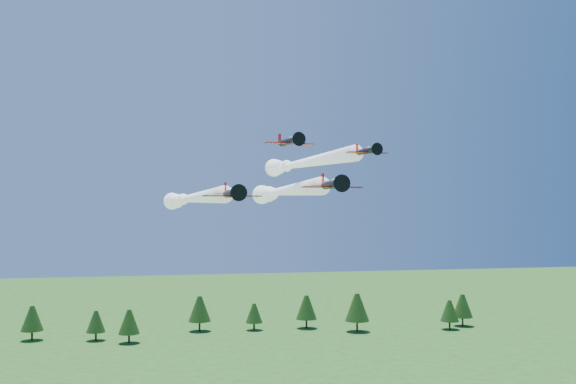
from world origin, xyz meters
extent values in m
cylinder|color=black|center=(1.77, -8.88, 41.51)|extent=(1.26, 5.84, 1.08)
cone|color=black|center=(1.88, -12.27, 41.51)|extent=(1.11, 1.00, 1.08)
cone|color=black|center=(1.90, -12.91, 41.51)|extent=(0.49, 0.50, 0.47)
cylinder|color=black|center=(1.91, -13.10, 41.51)|extent=(2.26, 0.12, 2.26)
cube|color=red|center=(1.79, -9.31, 41.16)|extent=(8.01, 1.71, 0.13)
cube|color=red|center=(1.65, -5.06, 41.56)|extent=(3.15, 1.02, 0.08)
cube|color=red|center=(1.64, -4.95, 42.42)|extent=(0.13, 1.03, 1.56)
ellipsoid|color=#7FABC4|center=(1.80, -9.85, 41.94)|extent=(0.82, 1.32, 0.67)
sphere|color=white|center=(0.65, 25.80, 41.51)|extent=(2.30, 2.30, 2.30)
sphere|color=white|center=(0.51, 30.10, 41.51)|extent=(3.00, 3.00, 3.00)
sphere|color=white|center=(0.37, 34.40, 41.51)|extent=(3.70, 3.70, 3.70)
cylinder|color=black|center=(-10.51, -2.14, 40.46)|extent=(1.67, 5.95, 1.09)
cone|color=black|center=(-10.17, -5.55, 40.46)|extent=(1.18, 1.08, 1.09)
cone|color=black|center=(-10.10, -6.20, 40.46)|extent=(0.53, 0.54, 0.48)
cylinder|color=black|center=(-10.08, -6.39, 40.46)|extent=(2.28, 0.27, 2.28)
cube|color=red|center=(-10.47, -2.58, 40.11)|extent=(8.16, 2.27, 0.13)
cube|color=red|center=(-10.90, 1.70, 40.51)|extent=(3.23, 1.24, 0.08)
cube|color=red|center=(-10.91, 1.81, 41.38)|extent=(0.20, 1.04, 1.58)
ellipsoid|color=#7FABC4|center=(-10.41, -3.12, 40.89)|extent=(0.91, 1.38, 0.68)
sphere|color=white|center=(-15.05, 42.61, 40.46)|extent=(2.30, 2.30, 2.30)
sphere|color=white|center=(-15.63, 48.32, 40.46)|extent=(3.00, 3.00, 3.00)
sphere|color=white|center=(-16.21, 54.04, 40.46)|extent=(3.70, 3.70, 3.70)
cylinder|color=black|center=(9.55, -0.36, 46.86)|extent=(1.50, 4.72, 0.86)
cone|color=black|center=(9.93, -3.05, 46.86)|extent=(0.96, 0.89, 0.86)
cone|color=black|center=(10.00, -3.56, 46.86)|extent=(0.43, 0.44, 0.38)
cylinder|color=black|center=(10.02, -3.70, 46.86)|extent=(1.79, 0.29, 1.81)
cube|color=red|center=(9.60, -0.70, 46.59)|extent=(6.47, 2.04, 0.10)
cube|color=red|center=(9.12, 2.66, 46.90)|extent=(2.57, 1.07, 0.06)
cube|color=red|center=(9.11, 2.75, 47.59)|extent=(0.19, 0.82, 1.25)
ellipsoid|color=#7FABC4|center=(9.66, -1.13, 47.20)|extent=(0.76, 1.11, 0.54)
sphere|color=white|center=(4.78, 33.28, 46.86)|extent=(2.30, 2.30, 2.30)
sphere|color=white|center=(4.17, 37.56, 46.86)|extent=(3.00, 3.00, 3.00)
sphere|color=white|center=(3.56, 41.84, 46.86)|extent=(3.70, 3.70, 3.70)
cylinder|color=black|center=(-0.14, 8.69, 48.98)|extent=(2.05, 5.78, 1.05)
cone|color=black|center=(0.45, 5.43, 48.98)|extent=(1.20, 1.12, 1.05)
cone|color=black|center=(0.56, 4.81, 48.98)|extent=(0.54, 0.55, 0.46)
cylinder|color=black|center=(0.59, 4.63, 48.98)|extent=(2.18, 0.43, 2.21)
cube|color=red|center=(-0.07, 8.28, 48.65)|extent=(7.91, 2.78, 0.13)
cube|color=red|center=(-0.81, 12.36, 49.03)|extent=(3.16, 1.42, 0.07)
cube|color=red|center=(-0.83, 12.47, 49.88)|extent=(0.27, 1.00, 1.53)
ellipsoid|color=#7FABC4|center=(0.03, 7.76, 49.40)|extent=(0.97, 1.38, 0.66)
cylinder|color=#382314|center=(43.03, 105.01, 1.68)|extent=(0.60, 0.60, 3.36)
cone|color=black|center=(43.03, 105.01, 7.68)|extent=(7.68, 7.68, 8.64)
cylinder|color=#382314|center=(80.32, 106.93, 1.47)|extent=(0.60, 0.60, 2.94)
cone|color=black|center=(80.32, 106.93, 6.71)|extent=(6.71, 6.71, 7.55)
cylinder|color=#382314|center=(-5.66, 116.27, 1.55)|extent=(0.60, 0.60, 3.10)
cone|color=black|center=(-5.66, 116.27, 7.08)|extent=(7.08, 7.08, 7.96)
cylinder|color=#382314|center=(28.76, 114.10, 1.49)|extent=(0.60, 0.60, 2.98)
cone|color=black|center=(28.76, 114.10, 6.80)|extent=(6.80, 6.80, 7.65)
cylinder|color=#382314|center=(-26.98, 102.00, 1.35)|extent=(0.60, 0.60, 2.69)
cone|color=black|center=(-26.98, 102.00, 6.16)|extent=(6.16, 6.16, 6.93)
cylinder|color=#382314|center=(73.38, 102.33, 1.31)|extent=(0.60, 0.60, 2.62)
cone|color=black|center=(73.38, 102.33, 6.00)|extent=(6.00, 6.00, 6.74)
cylinder|color=#382314|center=(-55.05, 112.06, 1.42)|extent=(0.60, 0.60, 2.83)
cone|color=black|center=(-55.05, 112.06, 6.47)|extent=(6.47, 6.47, 7.28)
cylinder|color=#382314|center=(-36.64, 107.88, 1.22)|extent=(0.60, 0.60, 2.45)
cone|color=black|center=(-36.64, 107.88, 5.59)|extent=(5.59, 5.59, 6.29)
cylinder|color=#382314|center=(11.56, 114.37, 1.19)|extent=(0.60, 0.60, 2.38)
cone|color=black|center=(11.56, 114.37, 5.44)|extent=(5.44, 5.44, 6.12)
camera|label=1|loc=(-21.51, -89.48, 38.00)|focal=40.00mm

